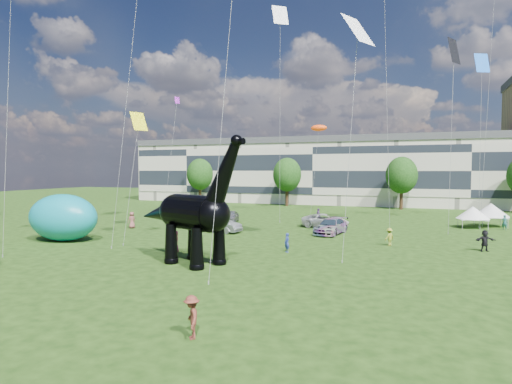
% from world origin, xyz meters
% --- Properties ---
extents(ground, '(220.00, 220.00, 0.00)m').
position_xyz_m(ground, '(0.00, 0.00, 0.00)').
color(ground, '#16330C').
rests_on(ground, ground).
extents(terrace_row, '(78.00, 11.00, 12.00)m').
position_xyz_m(terrace_row, '(-8.00, 62.00, 6.00)').
color(terrace_row, beige).
rests_on(terrace_row, ground).
extents(tree_far_left, '(5.20, 5.20, 9.44)m').
position_xyz_m(tree_far_left, '(-30.00, 53.00, 6.29)').
color(tree_far_left, '#382314').
rests_on(tree_far_left, ground).
extents(tree_mid_left, '(5.20, 5.20, 9.44)m').
position_xyz_m(tree_mid_left, '(-12.00, 53.00, 6.29)').
color(tree_mid_left, '#382314').
rests_on(tree_mid_left, ground).
extents(tree_mid_right, '(5.20, 5.20, 9.44)m').
position_xyz_m(tree_mid_right, '(8.00, 53.00, 6.29)').
color(tree_mid_right, '#382314').
rests_on(tree_mid_right, ground).
extents(dinosaur_sculpture, '(11.14, 5.75, 9.30)m').
position_xyz_m(dinosaur_sculpture, '(-5.09, 4.19, 3.51)').
color(dinosaur_sculpture, black).
rests_on(dinosaur_sculpture, ground).
extents(car_silver, '(2.89, 4.84, 1.54)m').
position_xyz_m(car_silver, '(-11.85, 26.69, 0.77)').
color(car_silver, '#A3A3A7').
rests_on(car_silver, ground).
extents(car_grey, '(5.13, 2.44, 1.62)m').
position_xyz_m(car_grey, '(-9.55, 18.56, 0.81)').
color(car_grey, slate).
rests_on(car_grey, ground).
extents(car_white, '(5.89, 3.50, 1.53)m').
position_xyz_m(car_white, '(0.26, 26.78, 0.77)').
color(car_white, silver).
rests_on(car_white, ground).
extents(car_dark, '(3.18, 5.89, 1.62)m').
position_xyz_m(car_dark, '(1.90, 21.44, 0.81)').
color(car_dark, '#595960').
rests_on(car_dark, ground).
extents(gazebo_near, '(3.88, 3.88, 2.51)m').
position_xyz_m(gazebo_near, '(16.39, 31.76, 1.76)').
color(gazebo_near, white).
rests_on(gazebo_near, ground).
extents(gazebo_far, '(4.25, 4.25, 2.76)m').
position_xyz_m(gazebo_far, '(18.54, 33.91, 1.94)').
color(gazebo_far, silver).
rests_on(gazebo_far, ground).
extents(gazebo_left, '(3.65, 3.65, 2.45)m').
position_xyz_m(gazebo_left, '(-16.37, 23.88, 1.72)').
color(gazebo_left, white).
rests_on(gazebo_left, ground).
extents(inflatable_teal, '(7.18, 4.59, 4.43)m').
position_xyz_m(inflatable_teal, '(-21.01, 8.43, 2.21)').
color(inflatable_teal, '#0D8CA0').
rests_on(inflatable_teal, ground).
extents(visitors, '(52.31, 40.27, 1.89)m').
position_xyz_m(visitors, '(-2.71, 14.89, 0.88)').
color(visitors, '#563272').
rests_on(visitors, ground).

